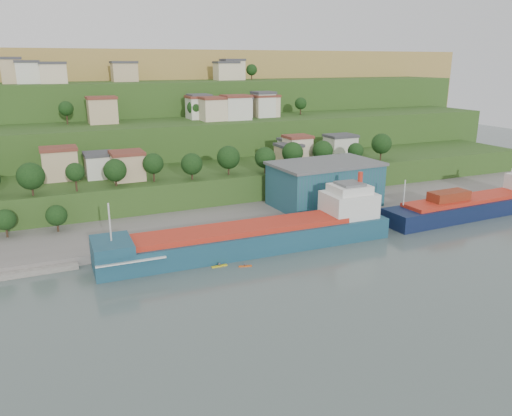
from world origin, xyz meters
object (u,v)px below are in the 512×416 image
warehouse (325,184)px  kayak_orange (245,266)px  cargo_ship_far (479,206)px  cargo_ship_near (259,237)px

warehouse → kayak_orange: size_ratio=10.97×
warehouse → kayak_orange: 48.30m
cargo_ship_far → warehouse: 45.28m
cargo_ship_near → warehouse: (30.51, 20.48, 5.53)m
kayak_orange → warehouse: bearing=51.7°
warehouse → cargo_ship_near: bearing=-148.9°
cargo_ship_far → kayak_orange: bearing=-175.7°
warehouse → cargo_ship_far: bearing=-30.7°
kayak_orange → cargo_ship_near: bearing=64.2°
cargo_ship_far → kayak_orange: (-77.38, -8.10, -2.34)m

